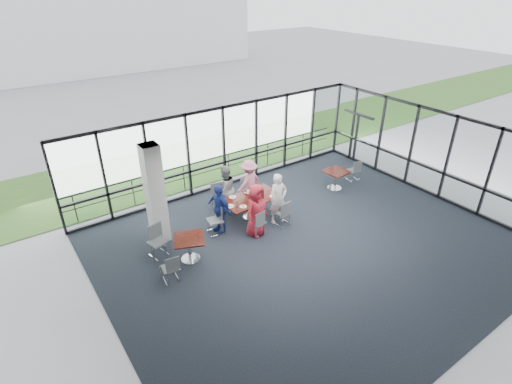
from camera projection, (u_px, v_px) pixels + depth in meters
floor at (310, 246)px, 12.32m from camera, size 12.00×10.00×0.02m
ceiling at (317, 150)px, 10.79m from camera, size 12.00×10.00×0.04m
wall_left at (104, 281)px, 8.52m from camera, size 0.10×10.00×3.20m
wall_front at (483, 303)px, 7.96m from camera, size 12.00×0.10×3.20m
curtain_wall_back at (224, 147)px, 15.14m from camera, size 12.00×0.10×3.20m
curtain_wall_right at (435, 154)px, 14.58m from camera, size 0.10×10.00×3.20m
exit_door at (356, 138)px, 17.54m from camera, size 0.12×1.60×2.10m
structural_column at (155, 195)px, 11.89m from camera, size 0.50×0.50×3.20m
apron at (172, 146)px, 19.51m from camera, size 80.00×70.00×0.02m
grass_strip at (191, 159)px, 18.06m from camera, size 80.00×5.00×0.01m
hangar_main at (106, 30)px, 35.87m from camera, size 24.00×10.00×6.00m
guard_rail at (217, 168)px, 16.10m from camera, size 12.00×0.06×0.06m
main_table at (251, 201)px, 13.51m from camera, size 2.07×1.21×0.75m
side_table_left at (189, 241)px, 11.44m from camera, size 1.12×1.12×0.75m
side_table_right at (336, 174)px, 15.34m from camera, size 0.92×0.92×0.75m
diner_near_left at (256, 210)px, 12.48m from camera, size 0.98×0.76×1.77m
diner_near_right at (278, 199)px, 13.13m from camera, size 0.67×0.51×1.76m
diner_far_left at (225, 189)px, 13.75m from camera, size 0.91×0.65×1.74m
diner_far_right at (249, 182)px, 14.24m from camera, size 1.18×0.74×1.70m
diner_end at (219, 208)px, 12.68m from camera, size 0.74×1.07×1.66m
chair_main_nl at (257, 222)px, 12.67m from camera, size 0.49×0.49×0.88m
chair_main_nr at (283, 213)px, 13.20m from camera, size 0.48×0.48×0.89m
chair_main_fl at (221, 197)px, 14.01m from camera, size 0.56×0.56×0.97m
chair_main_fr at (247, 190)px, 14.64m from camera, size 0.44×0.44×0.82m
chair_main_end at (215, 220)px, 12.72m from camera, size 0.54×0.54×0.94m
chair_spare_la at (170, 268)px, 10.75m from camera, size 0.45×0.45×0.82m
chair_spare_lb at (157, 242)px, 11.68m from camera, size 0.56×0.56×0.96m
chair_spare_r at (353, 170)px, 16.09m from camera, size 0.48×0.48×0.84m
plate_nl at (243, 207)px, 12.92m from camera, size 0.23×0.23×0.01m
plate_nr at (273, 196)px, 13.53m from camera, size 0.25×0.25×0.01m
plate_fl at (233, 197)px, 13.48m from camera, size 0.25×0.25×0.01m
plate_fr at (256, 190)px, 13.91m from camera, size 0.27×0.27×0.01m
plate_end at (230, 206)px, 12.94m from camera, size 0.28×0.28×0.01m
tumbler_a at (249, 201)px, 13.13m from camera, size 0.07×0.07×0.15m
tumbler_b at (262, 195)px, 13.44m from camera, size 0.07×0.07×0.15m
tumbler_c at (246, 193)px, 13.60m from camera, size 0.07×0.07×0.14m
tumbler_d at (237, 205)px, 12.90m from camera, size 0.08×0.08×0.15m
menu_a at (255, 204)px, 13.10m from camera, size 0.40×0.37×0.00m
menu_b at (276, 193)px, 13.74m from camera, size 0.36×0.33×0.00m
menu_c at (248, 192)px, 13.83m from camera, size 0.36×0.31×0.00m
condiment_caddy at (250, 195)px, 13.55m from camera, size 0.10×0.07×0.04m
ketchup_bottle at (249, 194)px, 13.48m from camera, size 0.06×0.06×0.18m
green_bottle at (253, 194)px, 13.45m from camera, size 0.05×0.05×0.20m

